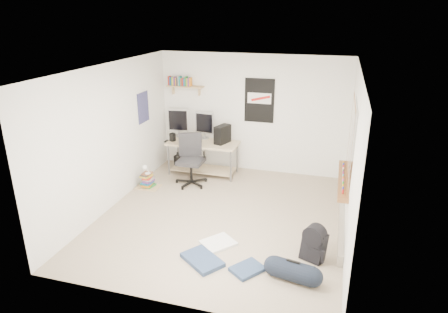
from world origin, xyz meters
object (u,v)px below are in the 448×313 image
(desk, at_px, (203,157))
(book_stack, at_px, (148,180))
(backpack, at_px, (314,246))
(office_chair, at_px, (191,161))
(duffel_bag, at_px, (293,271))

(desk, distance_m, book_stack, 1.30)
(book_stack, bearing_deg, backpack, -25.05)
(backpack, bearing_deg, book_stack, 178.17)
(desk, distance_m, office_chair, 0.62)
(desk, height_order, office_chair, office_chair)
(desk, xyz_separation_m, duffel_bag, (2.29, -3.11, -0.22))
(desk, distance_m, duffel_bag, 3.87)
(office_chair, distance_m, duffel_bag, 3.45)
(duffel_bag, relative_size, book_stack, 1.25)
(book_stack, bearing_deg, office_chair, 26.60)
(backpack, height_order, book_stack, backpack)
(desk, relative_size, book_stack, 3.51)
(office_chair, height_order, backpack, office_chair)
(office_chair, height_order, duffel_bag, office_chair)
(desk, distance_m, backpack, 3.58)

